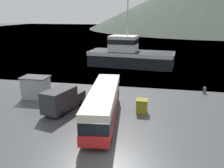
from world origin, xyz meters
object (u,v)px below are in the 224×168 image
Objects in this scene: tour_bus at (103,103)px; dock_kiosk at (36,87)px; delivery_van at (63,99)px; fishing_boat at (130,55)px; storage_bin at (142,106)px.

tour_bus is 10.79m from dock_kiosk.
fishing_boat reaches higher than delivery_van.
storage_bin is at bearing 30.76° from tour_bus.
fishing_boat is at bearing 67.53° from dock_kiosk.
dock_kiosk reaches higher than storage_bin.
delivery_van is 0.35× the size of fishing_boat.
tour_bus is 3.84× the size of dock_kiosk.
dock_kiosk is (-9.65, 4.81, -0.41)m from tour_bus.
storage_bin is at bearing 22.72° from delivery_van.
tour_bus is 8.79× the size of storage_bin.
storage_bin is (8.25, 1.36, -0.63)m from delivery_van.
tour_bus is 4.54m from storage_bin.
tour_bus is at bearing -26.48° from dock_kiosk.
tour_bus reaches higher than delivery_van.
delivery_van is 4.13× the size of storage_bin.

